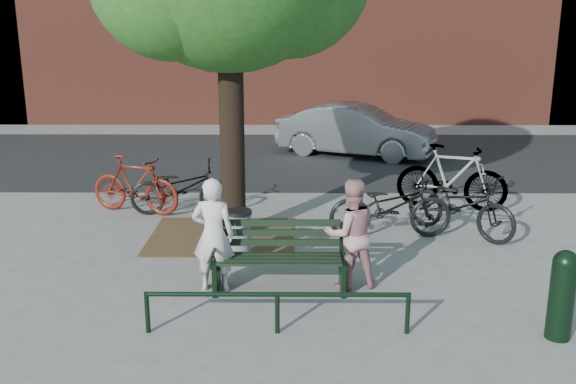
{
  "coord_description": "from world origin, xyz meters",
  "views": [
    {
      "loc": [
        0.17,
        -7.96,
        3.51
      ],
      "look_at": [
        0.11,
        1.0,
        1.1
      ],
      "focal_mm": 40.0,
      "sensor_mm": 36.0,
      "label": 1
    }
  ],
  "objects_px": {
    "litter_bin": "(239,236)",
    "parked_car": "(356,130)",
    "bicycle_c": "(391,206)",
    "park_bench": "(279,255)",
    "person_left": "(213,235)",
    "bollard": "(562,292)",
    "person_right": "(351,234)"
  },
  "relations": [
    {
      "from": "bollard",
      "to": "bicycle_c",
      "type": "xyz_separation_m",
      "value": [
        -1.41,
        3.49,
        -0.03
      ]
    },
    {
      "from": "bollard",
      "to": "person_right",
      "type": "bearing_deg",
      "value": 147.3
    },
    {
      "from": "park_bench",
      "to": "person_left",
      "type": "xyz_separation_m",
      "value": [
        -0.87,
        -0.04,
        0.29
      ]
    },
    {
      "from": "park_bench",
      "to": "parked_car",
      "type": "xyz_separation_m",
      "value": [
        1.85,
        8.76,
        0.2
      ]
    },
    {
      "from": "person_left",
      "to": "parked_car",
      "type": "bearing_deg",
      "value": -102.37
    },
    {
      "from": "litter_bin",
      "to": "parked_car",
      "type": "relative_size",
      "value": 0.19
    },
    {
      "from": "bollard",
      "to": "parked_car",
      "type": "relative_size",
      "value": 0.26
    },
    {
      "from": "person_left",
      "to": "person_right",
      "type": "height_order",
      "value": "person_left"
    },
    {
      "from": "person_right",
      "to": "parked_car",
      "type": "bearing_deg",
      "value": -108.9
    },
    {
      "from": "person_left",
      "to": "bollard",
      "type": "height_order",
      "value": "person_left"
    },
    {
      "from": "bollard",
      "to": "park_bench",
      "type": "bearing_deg",
      "value": 156.77
    },
    {
      "from": "park_bench",
      "to": "parked_car",
      "type": "bearing_deg",
      "value": 78.05
    },
    {
      "from": "person_right",
      "to": "park_bench",
      "type": "bearing_deg",
      "value": -8.68
    },
    {
      "from": "parked_car",
      "to": "bollard",
      "type": "bearing_deg",
      "value": -149.25
    },
    {
      "from": "person_right",
      "to": "bicycle_c",
      "type": "bearing_deg",
      "value": -125.28
    },
    {
      "from": "bollard",
      "to": "parked_car",
      "type": "height_order",
      "value": "parked_car"
    },
    {
      "from": "bicycle_c",
      "to": "litter_bin",
      "type": "bearing_deg",
      "value": 111.43
    },
    {
      "from": "person_right",
      "to": "litter_bin",
      "type": "relative_size",
      "value": 1.89
    },
    {
      "from": "person_right",
      "to": "person_left",
      "type": "bearing_deg",
      "value": -9.44
    },
    {
      "from": "litter_bin",
      "to": "bicycle_c",
      "type": "distance_m",
      "value": 2.66
    },
    {
      "from": "person_left",
      "to": "bollard",
      "type": "distance_m",
      "value": 4.29
    },
    {
      "from": "person_right",
      "to": "litter_bin",
      "type": "height_order",
      "value": "person_right"
    },
    {
      "from": "person_right",
      "to": "bicycle_c",
      "type": "relative_size",
      "value": 0.74
    },
    {
      "from": "park_bench",
      "to": "person_right",
      "type": "bearing_deg",
      "value": 4.28
    },
    {
      "from": "park_bench",
      "to": "person_left",
      "type": "distance_m",
      "value": 0.92
    },
    {
      "from": "park_bench",
      "to": "bicycle_c",
      "type": "height_order",
      "value": "bicycle_c"
    },
    {
      "from": "litter_bin",
      "to": "park_bench",
      "type": "bearing_deg",
      "value": -58.18
    },
    {
      "from": "litter_bin",
      "to": "bicycle_c",
      "type": "bearing_deg",
      "value": 24.99
    },
    {
      "from": "park_bench",
      "to": "person_left",
      "type": "relative_size",
      "value": 1.13
    },
    {
      "from": "bollard",
      "to": "bicycle_c",
      "type": "bearing_deg",
      "value": 111.95
    },
    {
      "from": "person_left",
      "to": "bicycle_c",
      "type": "distance_m",
      "value": 3.44
    },
    {
      "from": "bicycle_c",
      "to": "person_right",
      "type": "bearing_deg",
      "value": 154.11
    }
  ]
}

